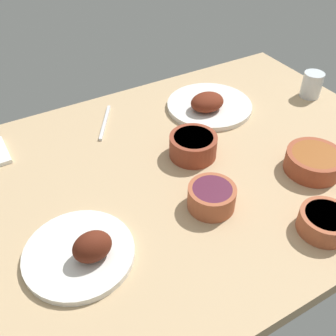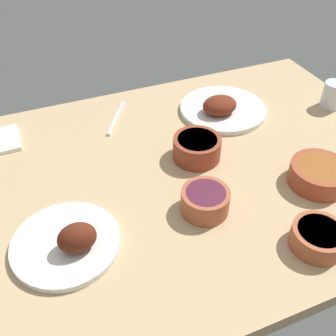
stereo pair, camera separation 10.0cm
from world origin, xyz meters
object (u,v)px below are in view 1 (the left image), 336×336
at_px(plate_near_viewer, 83,252).
at_px(bowl_pasta, 193,145).
at_px(fork_loose, 105,122).
at_px(bowl_onions, 212,197).
at_px(bowl_potatoes, 325,221).
at_px(bowl_soup, 314,161).
at_px(plate_far_side, 209,105).
at_px(water_tumbler, 312,85).

bearing_deg(plate_near_viewer, bowl_pasta, 24.59).
bearing_deg(fork_loose, bowl_onions, -138.11).
bearing_deg(bowl_pasta, bowl_onions, -109.91).
bearing_deg(bowl_pasta, bowl_potatoes, -73.68).
bearing_deg(bowl_soup, plate_near_viewer, 176.93).
distance_m(plate_far_side, fork_loose, 0.33).
relative_size(plate_far_side, bowl_pasta, 2.10).
xyz_separation_m(bowl_pasta, bowl_onions, (-0.07, -0.18, -0.00)).
height_order(bowl_pasta, fork_loose, bowl_pasta).
xyz_separation_m(bowl_pasta, water_tumbler, (0.51, 0.07, 0.01)).
distance_m(bowl_potatoes, bowl_soup, 0.21).
distance_m(bowl_onions, fork_loose, 0.46).
xyz_separation_m(plate_near_viewer, fork_loose, (0.23, 0.44, -0.01)).
bearing_deg(fork_loose, water_tumbler, -74.67).
relative_size(plate_near_viewer, water_tumbler, 2.78).
height_order(bowl_potatoes, fork_loose, bowl_potatoes).
bearing_deg(plate_far_side, bowl_potatoes, -96.47).
relative_size(plate_near_viewer, bowl_onions, 2.06).
relative_size(plate_far_side, water_tumbler, 3.24).
height_order(bowl_soup, bowl_pasta, bowl_pasta).
xyz_separation_m(plate_near_viewer, bowl_potatoes, (0.49, -0.19, 0.01)).
height_order(bowl_pasta, bowl_onions, bowl_pasta).
height_order(plate_far_side, bowl_pasta, plate_far_side).
bearing_deg(plate_near_viewer, bowl_potatoes, -21.58).
height_order(plate_far_side, fork_loose, plate_far_side).
distance_m(bowl_potatoes, bowl_onions, 0.25).
bearing_deg(bowl_pasta, plate_near_viewer, -155.41).
bearing_deg(bowl_soup, bowl_onions, 175.61).
relative_size(plate_near_viewer, bowl_soup, 1.59).
height_order(bowl_potatoes, water_tumbler, water_tumbler).
bearing_deg(bowl_onions, bowl_soup, -4.39).
height_order(water_tumbler, fork_loose, water_tumbler).
xyz_separation_m(plate_far_side, bowl_potatoes, (-0.06, -0.54, 0.01)).
xyz_separation_m(bowl_potatoes, bowl_soup, (0.13, 0.16, 0.00)).
bearing_deg(bowl_potatoes, bowl_onions, 133.55).
distance_m(bowl_potatoes, fork_loose, 0.68).
bearing_deg(water_tumbler, bowl_soup, -134.35).
height_order(plate_far_side, bowl_soup, plate_far_side).
bearing_deg(plate_far_side, water_tumbler, -16.05).
bearing_deg(bowl_potatoes, plate_near_viewer, 158.42).
bearing_deg(water_tumbler, fork_loose, 163.94).
relative_size(bowl_soup, bowl_onions, 1.30).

